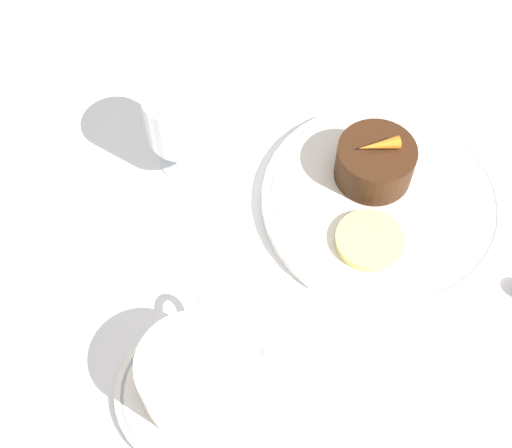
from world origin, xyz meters
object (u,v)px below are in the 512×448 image
at_px(dinner_plate, 383,201).
at_px(dessert_cake, 375,162).
at_px(wine_glass, 182,118).
at_px(coffee_cup, 194,374).
at_px(fork, 340,365).

relative_size(dinner_plate, dessert_cake, 3.12).
bearing_deg(dessert_cake, wine_glass, 86.67).
bearing_deg(dessert_cake, dinner_plate, -156.83).
xyz_separation_m(dinner_plate, coffee_cup, (-0.21, 0.17, 0.03)).
xyz_separation_m(fork, dessert_cake, (0.21, -0.03, 0.03)).
height_order(coffee_cup, dessert_cake, coffee_cup).
distance_m(dinner_plate, dessert_cake, 0.04).
relative_size(dinner_plate, wine_glass, 2.37).
bearing_deg(dessert_cake, fork, 172.88).
distance_m(wine_glass, dessert_cake, 0.20).
bearing_deg(wine_glass, dinner_plate, -100.78).
height_order(dinner_plate, wine_glass, wine_glass).
xyz_separation_m(coffee_cup, dessert_cake, (0.24, -0.15, -0.01)).
height_order(dinner_plate, coffee_cup, coffee_cup).
distance_m(dinner_plate, coffee_cup, 0.27).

